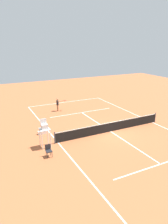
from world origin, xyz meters
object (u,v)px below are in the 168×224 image
object	(u,v)px
tennis_ball	(57,116)
umpire_chair	(44,129)
equipment_bag	(42,132)
courtside_chair_near	(49,150)
player_serving	(58,103)

from	to	relation	value
tennis_ball	umpire_chair	size ratio (longest dim) A/B	0.03
tennis_ball	equipment_bag	world-z (taller)	equipment_bag
courtside_chair_near	equipment_bag	world-z (taller)	courtside_chair_near
player_serving	tennis_ball	distance (m)	2.16
player_serving	umpire_chair	world-z (taller)	umpire_chair
tennis_ball	courtside_chair_near	distance (m)	9.09
tennis_ball	equipment_bag	distance (m)	5.05
equipment_bag	tennis_ball	bearing A→B (deg)	-126.07
tennis_ball	umpire_chair	xyz separation A→B (m)	(3.43, 6.71, 1.57)
tennis_ball	courtside_chair_near	bearing A→B (deg)	66.28
player_serving	courtside_chair_near	size ratio (longest dim) A/B	1.73
player_serving	umpire_chair	bearing A→B (deg)	-23.32
player_serving	courtside_chair_near	distance (m)	11.03
umpire_chair	courtside_chair_near	distance (m)	1.94
umpire_chair	equipment_bag	bearing A→B (deg)	-99.83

